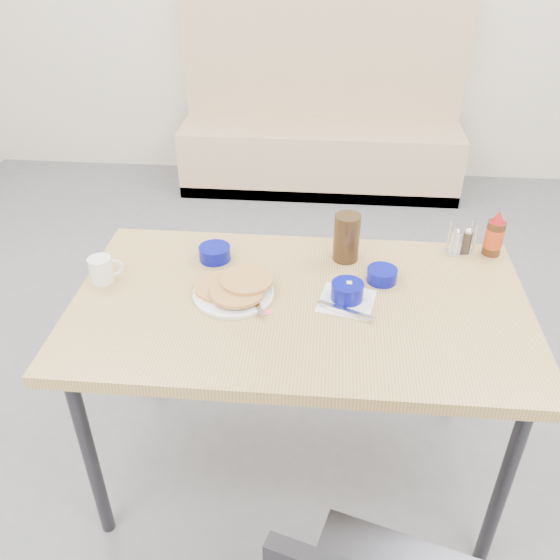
# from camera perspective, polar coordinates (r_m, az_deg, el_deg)

# --- Properties ---
(ground) EXTENTS (6.00, 6.00, 0.00)m
(ground) POSITION_cam_1_polar(r_m,az_deg,el_deg) (2.20, 1.12, -22.32)
(ground) COLOR slate
(ground) RESTS_ON ground
(booth_bench) EXTENTS (1.90, 0.56, 1.22)m
(booth_bench) POSITION_cam_1_polar(r_m,az_deg,el_deg) (4.27, 3.93, 13.61)
(booth_bench) COLOR tan
(booth_bench) RESTS_ON ground
(dining_table) EXTENTS (1.40, 0.80, 0.76)m
(dining_table) POSITION_cam_1_polar(r_m,az_deg,el_deg) (1.85, 1.91, -3.61)
(dining_table) COLOR tan
(dining_table) RESTS_ON ground
(pancake_plate) EXTENTS (0.25, 0.25, 0.04)m
(pancake_plate) POSITION_cam_1_polar(r_m,az_deg,el_deg) (1.84, -4.42, -0.94)
(pancake_plate) COLOR white
(pancake_plate) RESTS_ON dining_table
(coffee_mug) EXTENTS (0.11, 0.07, 0.08)m
(coffee_mug) POSITION_cam_1_polar(r_m,az_deg,el_deg) (1.97, -16.75, 0.99)
(coffee_mug) COLOR white
(coffee_mug) RESTS_ON dining_table
(grits_setting) EXTENTS (0.19, 0.20, 0.07)m
(grits_setting) POSITION_cam_1_polar(r_m,az_deg,el_deg) (1.81, 6.47, -1.34)
(grits_setting) COLOR white
(grits_setting) RESTS_ON dining_table
(creamer_bowl) EXTENTS (0.11, 0.11, 0.05)m
(creamer_bowl) POSITION_cam_1_polar(r_m,az_deg,el_deg) (2.02, -6.30, 2.59)
(creamer_bowl) COLOR #050A81
(creamer_bowl) RESTS_ON dining_table
(butter_bowl) EXTENTS (0.10, 0.10, 0.04)m
(butter_bowl) POSITION_cam_1_polar(r_m,az_deg,el_deg) (1.92, 9.78, 0.46)
(butter_bowl) COLOR #050A81
(butter_bowl) RESTS_ON dining_table
(amber_tumbler) EXTENTS (0.10, 0.10, 0.16)m
(amber_tumbler) POSITION_cam_1_polar(r_m,az_deg,el_deg) (1.99, 6.42, 4.08)
(amber_tumbler) COLOR #311F0F
(amber_tumbler) RESTS_ON dining_table
(condiment_caddy) EXTENTS (0.10, 0.07, 0.11)m
(condiment_caddy) POSITION_cam_1_polar(r_m,az_deg,el_deg) (2.13, 17.01, 3.48)
(condiment_caddy) COLOR silver
(condiment_caddy) RESTS_ON dining_table
(syrup_bottle) EXTENTS (0.06, 0.06, 0.16)m
(syrup_bottle) POSITION_cam_1_polar(r_m,az_deg,el_deg) (2.14, 19.94, 4.04)
(syrup_bottle) COLOR #47230F
(syrup_bottle) RESTS_ON dining_table
(sugar_wrapper) EXTENTS (0.05, 0.04, 0.00)m
(sugar_wrapper) POSITION_cam_1_polar(r_m,az_deg,el_deg) (1.77, -1.37, -3.15)
(sugar_wrapper) COLOR #FF545F
(sugar_wrapper) RESTS_ON dining_table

